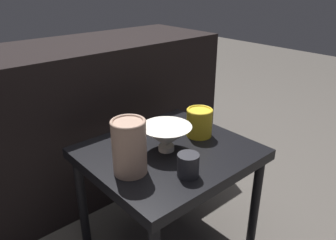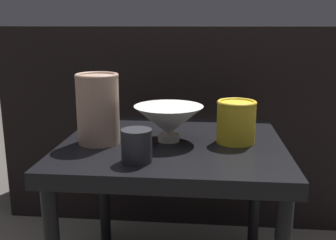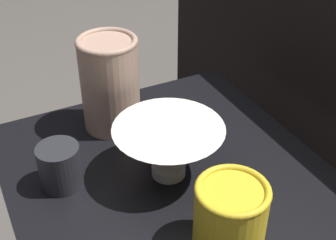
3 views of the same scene
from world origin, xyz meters
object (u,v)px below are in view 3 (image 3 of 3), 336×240
bowl (167,148)px  cup (60,166)px  vase_textured_left (110,82)px  vase_colorful_right (230,217)px

bowl → cup: bearing=-108.6°
bowl → vase_textured_left: 0.19m
vase_textured_left → cup: bearing=-47.9°
vase_textured_left → vase_colorful_right: size_ratio=1.63×
vase_textured_left → vase_colorful_right: bearing=5.9°
bowl → vase_colorful_right: 0.18m
bowl → vase_textured_left: size_ratio=1.01×
vase_colorful_right → bowl: bearing=-177.5°
cup → vase_colorful_right: bearing=36.9°
bowl → cup: bowl is taller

